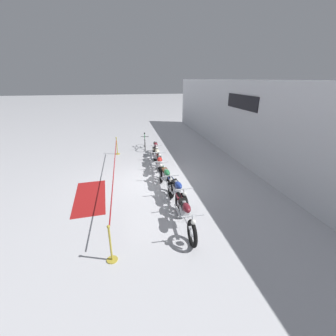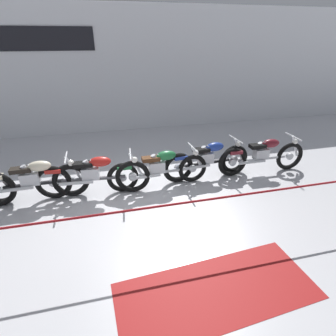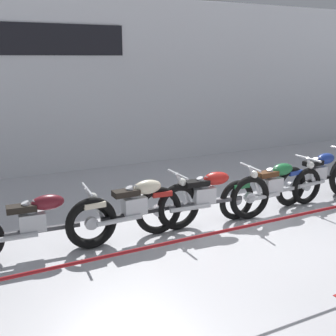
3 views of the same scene
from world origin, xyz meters
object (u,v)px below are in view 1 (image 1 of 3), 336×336
stanchion_far_left (115,159)px  stanchion_mid_left (111,249)px  motorcycle_blue_4 (177,191)px  motorcycle_red_2 (160,165)px  motorcycle_green_3 (166,178)px  motorcycle_maroon_0 (156,149)px  floor_banner (90,197)px  motorcycle_maroon_5 (185,214)px  motorcycle_cream_1 (157,157)px  bicycle (145,142)px

stanchion_far_left → stanchion_mid_left: same height
motorcycle_blue_4 → motorcycle_red_2: bearing=-175.9°
motorcycle_green_3 → stanchion_mid_left: (3.68, -2.06, -0.11)m
motorcycle_maroon_0 → motorcycle_green_3: 4.17m
motorcycle_maroon_0 → floor_banner: size_ratio=0.78×
floor_banner → motorcycle_maroon_0: bearing=139.7°
stanchion_far_left → stanchion_mid_left: size_ratio=8.22×
motorcycle_maroon_5 → floor_banner: (-2.53, -3.09, -0.48)m
motorcycle_cream_1 → stanchion_far_left: bearing=-72.2°
motorcycle_blue_4 → motorcycle_cream_1: bearing=-177.9°
stanchion_mid_left → floor_banner: 3.65m
bicycle → stanchion_mid_left: stanchion_mid_left is taller
motorcycle_green_3 → stanchion_far_left: 2.89m
motorcycle_maroon_0 → floor_banner: 5.41m
motorcycle_green_3 → motorcycle_maroon_5: 2.72m
motorcycle_green_3 → motorcycle_cream_1: bearing=179.7°
motorcycle_cream_1 → motorcycle_maroon_5: size_ratio=0.95×
motorcycle_green_3 → stanchion_mid_left: size_ratio=2.26×
motorcycle_red_2 → stanchion_mid_left: 5.53m
motorcycle_cream_1 → motorcycle_blue_4: (3.94, 0.14, -0.01)m
motorcycle_red_2 → motorcycle_green_3: size_ratio=1.04×
motorcycle_maroon_0 → motorcycle_red_2: 2.71m
motorcycle_maroon_0 → motorcycle_blue_4: motorcycle_blue_4 is taller
motorcycle_maroon_0 → stanchion_mid_left: bearing=-15.8°
motorcycle_cream_1 → stanchion_far_left: size_ratio=0.26×
motorcycle_maroon_0 → motorcycle_cream_1: size_ratio=0.98×
motorcycle_red_2 → motorcycle_maroon_5: (4.18, 0.11, -0.01)m
motorcycle_maroon_5 → stanchion_mid_left: size_ratio=2.26×
motorcycle_maroon_5 → stanchion_far_left: size_ratio=0.27×
motorcycle_maroon_0 → stanchion_mid_left: stanchion_mid_left is taller
motorcycle_blue_4 → motorcycle_maroon_5: size_ratio=0.96×
motorcycle_maroon_0 → bicycle: bearing=-165.3°
bicycle → stanchion_far_left: bearing=-24.3°
motorcycle_maroon_0 → motorcycle_maroon_5: (6.89, -0.09, 0.02)m
motorcycle_cream_1 → floor_banner: 4.20m
stanchion_far_left → stanchion_mid_left: 5.71m
motorcycle_green_3 → motorcycle_maroon_5: bearing=1.5°
motorcycle_maroon_0 → motorcycle_red_2: (2.70, -0.19, 0.02)m
motorcycle_maroon_0 → motorcycle_blue_4: (5.42, 0.00, 0.01)m
motorcycle_red_2 → motorcycle_maroon_5: size_ratio=1.04×
stanchion_mid_left → floor_banner: (-3.50, -0.96, -0.35)m
motorcycle_cream_1 → bicycle: 3.25m
motorcycle_red_2 → motorcycle_blue_4: motorcycle_red_2 is taller
motorcycle_green_3 → floor_banner: motorcycle_green_3 is taller
bicycle → stanchion_mid_left: 9.75m
bicycle → stanchion_mid_left: (9.60, -1.76, -0.04)m
motorcycle_green_3 → stanchion_mid_left: bearing=-29.2°
motorcycle_red_2 → floor_banner: size_ratio=0.88×
motorcycle_red_2 → motorcycle_green_3: motorcycle_red_2 is taller
motorcycle_green_3 → motorcycle_blue_4: bearing=7.2°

